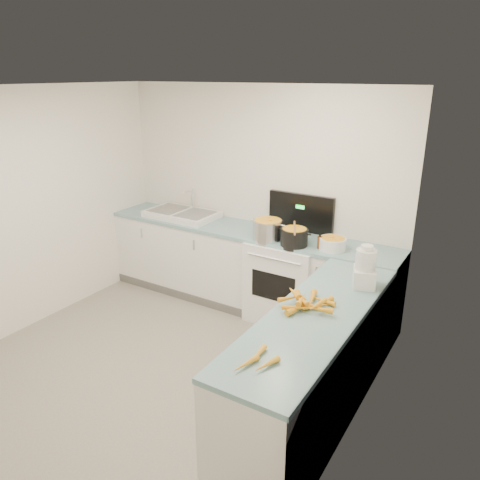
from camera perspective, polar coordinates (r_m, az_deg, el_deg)
The scene contains 19 objects.
floor at distance 4.48m, azimuth -11.14°, elevation -16.23°, with size 3.50×4.00×0.00m, color gray, non-canonical shape.
ceiling at distance 3.65m, azimuth -13.83°, elevation 17.56°, with size 3.50×4.00×0.00m, color white, non-canonical shape.
wall_back at distance 5.43m, azimuth 2.28°, elevation 5.30°, with size 3.50×2.50×0.00m, color white, non-canonical shape.
wall_left at distance 5.21m, azimuth -26.49°, elevation 2.57°, with size 4.00×2.50×0.00m, color white, non-canonical shape.
wall_right at distance 3.04m, azimuth 12.67°, elevation -7.31°, with size 4.00×2.50×0.00m, color white, non-canonical shape.
counter_back at distance 5.44m, azimuth 0.61°, elevation -3.36°, with size 3.50×0.62×0.94m.
counter_right at distance 3.76m, azimuth 8.89°, elevation -15.09°, with size 0.62×2.20×0.94m.
stove at distance 5.19m, azimuth 5.77°, elevation -4.61°, with size 0.76×0.65×1.36m.
sink at distance 5.75m, azimuth -7.09°, elevation 3.17°, with size 0.86×0.52×0.31m.
steel_pot at distance 4.93m, azimuth 3.40°, elevation 1.15°, with size 0.32×0.32×0.23m, color silver.
black_pot at distance 4.78m, azimuth 6.62°, elevation 0.25°, with size 0.28×0.28×0.20m, color black.
wooden_spoon at distance 4.75m, azimuth 6.67°, elevation 1.48°, with size 0.02×0.02×0.43m, color #AD7A47.
mixing_bowl at distance 4.73m, azimuth 11.23°, elevation -0.46°, with size 0.27×0.27×0.12m, color white.
extract_bottle at distance 4.74m, azimuth 9.69°, elevation -0.31°, with size 0.05×0.05×0.13m, color #593319.
spice_jar at distance 4.70m, azimuth 10.50°, elevation -0.84°, with size 0.05×0.05×0.08m, color #E5B266.
food_processor at distance 3.96m, azimuth 15.00°, elevation -3.42°, with size 0.24×0.26×0.36m.
carrot_pile at distance 3.58m, azimuth 8.12°, elevation -7.55°, with size 0.44×0.45×0.09m.
peeled_carrots at distance 2.93m, azimuth 2.11°, elevation -14.47°, with size 0.20×0.32×0.04m.
peelings at distance 5.88m, azimuth -8.49°, elevation 3.87°, with size 0.23×0.24×0.01m.
Camera 1 is at (2.56, -2.59, 2.61)m, focal length 35.00 mm.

